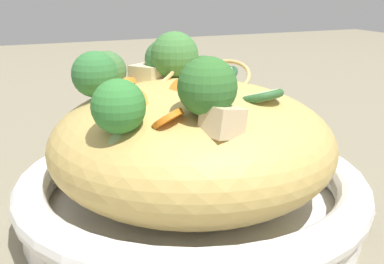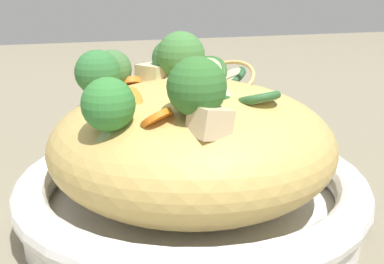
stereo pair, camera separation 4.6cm
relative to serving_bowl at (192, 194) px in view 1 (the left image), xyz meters
The scene contains 8 objects.
ground_plane 0.03m from the serving_bowl, ahead, with size 3.00×3.00×0.00m, color #7B735C.
serving_bowl is the anchor object (origin of this frame).
noodle_heap 0.05m from the serving_bowl, 87.68° to the left, with size 0.26×0.26×0.13m.
broccoli_florets 0.12m from the serving_bowl, 155.48° to the left, with size 0.15×0.20×0.07m.
carrot_coins 0.11m from the serving_bowl, behind, with size 0.11×0.19×0.03m.
zucchini_slices 0.11m from the serving_bowl, 19.81° to the left, with size 0.10×0.16×0.04m.
chicken_chunks 0.11m from the serving_bowl, 100.86° to the left, with size 0.06×0.21×0.03m.
chopsticks_pair 0.32m from the serving_bowl, 60.65° to the left, with size 0.20×0.08×0.01m.
Camera 1 is at (-0.17, -0.40, 0.22)m, focal length 46.39 mm.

